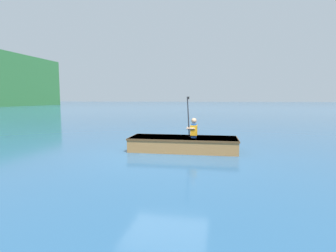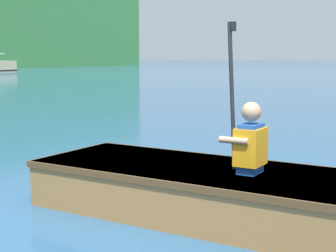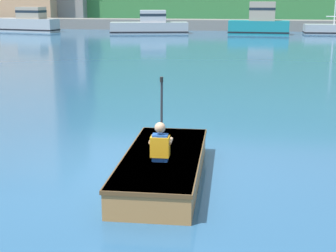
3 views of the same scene
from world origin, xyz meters
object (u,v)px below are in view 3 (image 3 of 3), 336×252
(moored_boat_dock_east_inner, at_px, (260,22))
(rowboat_foreground, at_px, (163,165))
(moored_boat_dock_east_end, at_px, (30,22))
(person_paddler, at_px, (160,143))
(moored_boat_dock_west_inner, at_px, (150,25))

(moored_boat_dock_east_inner, xyz_separation_m, rowboat_foreground, (-1.85, -33.39, -0.67))
(moored_boat_dock_east_end, distance_m, person_paddler, 37.96)
(moored_boat_dock_west_inner, height_order, moored_boat_dock_east_inner, moored_boat_dock_east_inner)
(rowboat_foreground, bearing_deg, moored_boat_dock_east_inner, 86.83)
(moored_boat_dock_west_inner, xyz_separation_m, person_paddler, (6.81, -33.37, 0.08))
(moored_boat_dock_west_inner, xyz_separation_m, moored_boat_dock_east_inner, (8.64, 0.40, 0.28))
(moored_boat_dock_west_inner, height_order, rowboat_foreground, moored_boat_dock_west_inner)
(moored_boat_dock_east_inner, relative_size, rowboat_foreground, 1.33)
(moored_boat_dock_east_end, relative_size, person_paddler, 4.11)
(moored_boat_dock_east_inner, bearing_deg, moored_boat_dock_west_inner, -177.33)
(moored_boat_dock_west_inner, distance_m, rowboat_foreground, 33.68)
(moored_boat_dock_east_end, relative_size, rowboat_foreground, 1.49)
(moored_boat_dock_west_inner, bearing_deg, rowboat_foreground, -78.37)
(moored_boat_dock_west_inner, bearing_deg, person_paddler, -78.47)
(person_paddler, bearing_deg, rowboat_foreground, 92.17)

